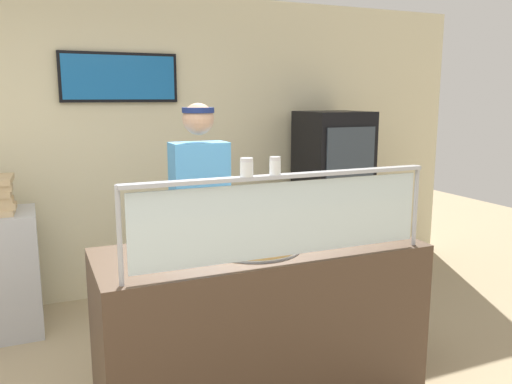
% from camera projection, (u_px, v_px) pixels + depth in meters
% --- Properties ---
extents(ground_plane, '(12.00, 12.00, 0.00)m').
position_uv_depth(ground_plane, '(225.00, 351.00, 3.71)').
color(ground_plane, tan).
rests_on(ground_plane, ground).
extents(shop_rear_unit, '(6.27, 0.13, 2.70)m').
position_uv_depth(shop_rear_unit, '(169.00, 145.00, 4.78)').
color(shop_rear_unit, beige).
rests_on(shop_rear_unit, ground).
extents(serving_counter, '(1.87, 0.75, 0.95)m').
position_uv_depth(serving_counter, '(261.00, 324.00, 3.05)').
color(serving_counter, '#4C3828').
rests_on(serving_counter, ground).
extents(sneeze_guard, '(1.69, 0.06, 0.47)m').
position_uv_depth(sneeze_guard, '(286.00, 208.00, 2.63)').
color(sneeze_guard, '#B2B5BC').
rests_on(sneeze_guard, serving_counter).
extents(pizza_tray, '(0.52, 0.52, 0.04)m').
position_uv_depth(pizza_tray, '(255.00, 246.00, 2.92)').
color(pizza_tray, '#9EA0A8').
rests_on(pizza_tray, serving_counter).
extents(pizza_server, '(0.08, 0.28, 0.01)m').
position_uv_depth(pizza_server, '(257.00, 243.00, 2.90)').
color(pizza_server, '#ADAFB7').
rests_on(pizza_server, pizza_tray).
extents(parmesan_shaker, '(0.07, 0.07, 0.09)m').
position_uv_depth(parmesan_shaker, '(247.00, 168.00, 2.51)').
color(parmesan_shaker, white).
rests_on(parmesan_shaker, sneeze_guard).
extents(pepper_flake_shaker, '(0.06, 0.06, 0.09)m').
position_uv_depth(pepper_flake_shaker, '(275.00, 167.00, 2.57)').
color(pepper_flake_shaker, white).
rests_on(pepper_flake_shaker, sneeze_guard).
extents(worker_figure, '(0.41, 0.50, 1.76)m').
position_uv_depth(worker_figure, '(201.00, 214.00, 3.54)').
color(worker_figure, '#23232D').
rests_on(worker_figure, ground).
extents(drink_fridge, '(0.61, 0.61, 1.66)m').
position_uv_depth(drink_fridge, '(332.00, 197.00, 5.05)').
color(drink_fridge, black).
rests_on(drink_fridge, ground).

